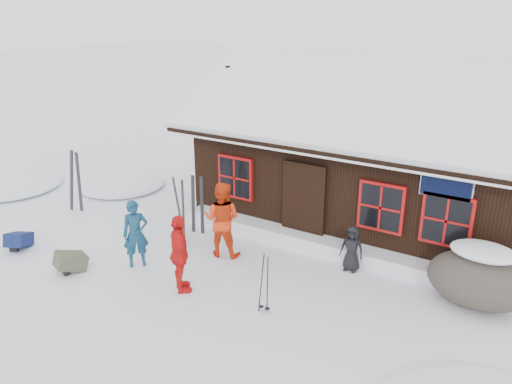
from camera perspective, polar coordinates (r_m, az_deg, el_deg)
ground at (r=11.14m, az=-4.67°, el=-9.31°), size 120.00×120.00×0.00m
mountain_hut at (r=13.98m, az=12.50°, el=3.53°), size 8.90×6.09×4.42m
snow_drift at (r=12.11m, az=7.49°, el=-5.94°), size 7.60×0.60×0.35m
snow_mounds at (r=11.81m, az=7.33°, el=-7.58°), size 20.60×13.20×0.48m
skier_teal at (r=11.43m, az=-13.60°, el=-4.67°), size 0.65×0.67×1.55m
skier_orange_left at (r=11.57m, az=-3.91°, el=-3.13°), size 1.03×0.90×1.80m
skier_orange_right at (r=10.23m, az=-8.72°, el=-7.04°), size 1.00×0.96×1.67m
skier_crouched at (r=11.22m, az=10.90°, el=-6.35°), size 0.54×0.38×1.06m
boulder at (r=10.71m, az=24.14°, el=-8.96°), size 1.95×1.46×1.15m
ski_pair_left at (r=14.97m, az=-19.95°, el=1.07°), size 0.62×0.15×1.85m
ski_pair_mid at (r=12.30m, az=-8.56°, el=-2.33°), size 0.56×0.32×1.71m
ski_pair_right at (r=12.81m, az=-6.70°, el=-1.57°), size 0.39×0.08×1.60m
ski_poles at (r=9.57m, az=0.96°, el=-10.52°), size 0.22×0.11×1.25m
backpack_blue at (r=13.40m, az=-25.42°, el=-5.25°), size 0.67×0.74×0.32m
backpack_olive at (r=11.86m, az=-20.37°, el=-7.75°), size 0.65×0.74×0.34m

